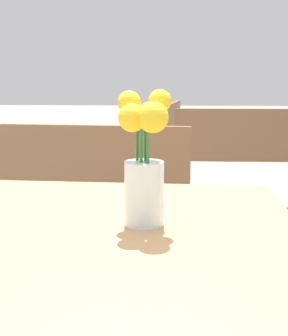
{
  "coord_description": "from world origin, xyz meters",
  "views": [
    {
      "loc": [
        0.15,
        -0.84,
        1.04
      ],
      "look_at": [
        0.1,
        0.06,
        0.86
      ],
      "focal_mm": 45.0,
      "sensor_mm": 36.0,
      "label": 1
    }
  ],
  "objects": [
    {
      "name": "table_front",
      "position": [
        0.0,
        0.0,
        0.63
      ],
      "size": [
        0.91,
        0.94,
        0.73
      ],
      "color": "tan",
      "rests_on": "ground_plane"
    },
    {
      "name": "flower_vase",
      "position": [
        0.1,
        0.06,
        0.86
      ],
      "size": [
        0.12,
        0.14,
        0.3
      ],
      "color": "silver",
      "rests_on": "table_front"
    },
    {
      "name": "bench_near",
      "position": [
        -0.54,
        1.23,
        0.46
      ],
      "size": [
        1.61,
        0.49,
        0.85
      ],
      "color": "brown",
      "rests_on": "ground_plane"
    },
    {
      "name": "bench_middle",
      "position": [
        1.02,
        2.61,
        0.47
      ],
      "size": [
        1.69,
        0.39,
        0.85
      ],
      "color": "brown",
      "rests_on": "ground_plane"
    },
    {
      "name": "bench_far",
      "position": [
        0.07,
        3.43,
        0.47
      ],
      "size": [
        0.54,
        1.85,
        0.85
      ],
      "color": "brown",
      "rests_on": "ground_plane"
    }
  ]
}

